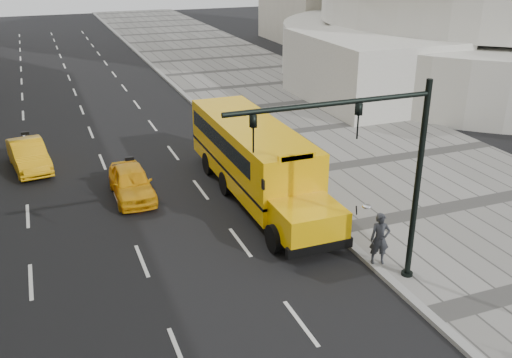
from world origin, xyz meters
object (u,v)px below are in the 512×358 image
object	(u,v)px
taxi_far	(29,155)
traffic_signal	(379,164)
school_bus	(253,154)
taxi_near	(131,182)
pedestrian	(380,239)

from	to	relation	value
taxi_far	traffic_signal	distance (m)	17.60
school_bus	taxi_far	xyz separation A→B (m)	(-8.77, 6.42, -1.08)
school_bus	taxi_near	distance (m)	5.19
taxi_far	school_bus	bearing A→B (deg)	-44.81
traffic_signal	taxi_far	bearing A→B (deg)	123.23
school_bus	pedestrian	distance (m)	7.27
pedestrian	traffic_signal	size ratio (longest dim) A/B	0.27
taxi_near	pedestrian	distance (m)	10.71
traffic_signal	taxi_near	bearing A→B (deg)	120.37
taxi_far	traffic_signal	size ratio (longest dim) A/B	0.65
school_bus	pedestrian	bearing A→B (deg)	-76.82
taxi_far	taxi_near	bearing A→B (deg)	-60.40
pedestrian	traffic_signal	world-z (taller)	traffic_signal
pedestrian	school_bus	bearing A→B (deg)	123.65
taxi_near	school_bus	bearing A→B (deg)	-16.42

